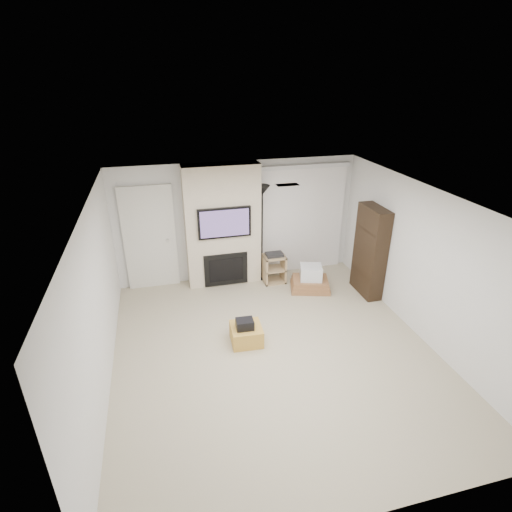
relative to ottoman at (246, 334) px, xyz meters
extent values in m
cube|color=#B7AB8E|center=(0.38, -0.36, -0.15)|extent=(5.00, 5.50, 0.00)
cube|color=white|center=(0.38, -0.36, 2.35)|extent=(5.00, 5.50, 0.00)
cube|color=silver|center=(0.38, 2.39, 1.10)|extent=(5.00, 0.00, 2.50)
cube|color=silver|center=(0.38, -3.11, 1.10)|extent=(5.00, 0.00, 2.50)
cube|color=silver|center=(-2.12, -0.36, 1.10)|extent=(0.00, 5.50, 2.50)
cube|color=silver|center=(2.88, -0.36, 1.10)|extent=(0.00, 5.50, 2.50)
cube|color=silver|center=(0.78, 0.44, 2.35)|extent=(0.35, 0.18, 0.01)
cube|color=gold|center=(0.00, 0.00, 0.00)|extent=(0.52, 0.52, 0.30)
cube|color=black|center=(-0.03, -0.04, 0.23)|extent=(0.29, 0.23, 0.16)
cube|color=beige|center=(0.03, 2.19, 1.10)|extent=(1.50, 0.40, 2.50)
cube|color=black|center=(0.03, 1.96, 1.25)|extent=(1.05, 0.06, 0.62)
cube|color=#3B2D4F|center=(0.03, 1.93, 1.25)|extent=(0.96, 0.00, 0.54)
cube|color=black|center=(0.03, 1.98, 0.22)|extent=(0.90, 0.04, 0.70)
cube|color=black|center=(0.03, 1.96, 0.22)|extent=(0.70, 0.02, 0.50)
cube|color=silver|center=(-1.42, 2.35, 0.92)|extent=(1.02, 0.08, 2.14)
cube|color=beige|center=(-1.42, 2.36, 0.87)|extent=(0.90, 0.05, 2.05)
cylinder|color=silver|center=(-1.08, 2.31, 0.85)|extent=(0.07, 0.06, 0.07)
cube|color=silver|center=(1.78, 2.33, 2.18)|extent=(1.98, 0.10, 0.08)
cube|color=white|center=(1.78, 2.34, 0.99)|extent=(1.90, 0.03, 2.29)
cylinder|color=black|center=(0.84, 2.14, -0.13)|extent=(0.30, 0.30, 0.03)
cylinder|color=black|center=(0.84, 2.14, 0.82)|extent=(0.03, 0.03, 1.91)
cone|color=black|center=(0.84, 2.14, 1.80)|extent=(0.30, 0.30, 0.19)
cube|color=tan|center=(0.84, 1.90, 0.15)|extent=(0.04, 0.38, 0.60)
cube|color=tan|center=(1.25, 1.90, 0.15)|extent=(0.04, 0.38, 0.60)
cube|color=tan|center=(1.04, 1.90, -0.14)|extent=(0.45, 0.38, 0.03)
cube|color=tan|center=(1.04, 1.90, 0.15)|extent=(0.45, 0.38, 0.03)
cube|color=tan|center=(1.04, 1.90, 0.43)|extent=(0.45, 0.38, 0.03)
cube|color=black|center=(1.04, 1.90, 0.48)|extent=(0.35, 0.25, 0.06)
cube|color=#95633D|center=(1.67, 1.40, -0.11)|extent=(0.92, 0.79, 0.09)
cube|color=#95633D|center=(1.67, 1.40, -0.03)|extent=(0.87, 0.74, 0.08)
cube|color=#95633D|center=(1.67, 1.40, 0.05)|extent=(0.82, 0.69, 0.08)
cube|color=silver|center=(1.67, 1.40, 0.23)|extent=(0.52, 0.49, 0.29)
cube|color=black|center=(2.72, 1.02, 0.75)|extent=(0.30, 0.80, 1.80)
cube|color=black|center=(2.70, 1.02, 0.30)|extent=(0.26, 0.72, 0.02)
cube|color=black|center=(2.70, 1.02, 0.75)|extent=(0.26, 0.72, 0.02)
cube|color=black|center=(2.70, 1.02, 1.20)|extent=(0.26, 0.72, 0.02)
camera|label=1|loc=(-1.18, -5.29, 3.95)|focal=28.00mm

